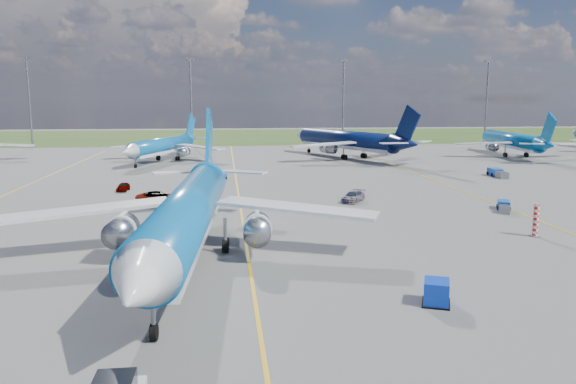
{
  "coord_description": "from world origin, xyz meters",
  "views": [
    {
      "loc": [
        -1.69,
        -38.44,
        12.25
      ],
      "look_at": [
        3.91,
        10.87,
        4.0
      ],
      "focal_mm": 35.0,
      "sensor_mm": 36.0,
      "label": 1
    }
  ],
  "objects": [
    {
      "name": "ground",
      "position": [
        0.0,
        0.0,
        0.0
      ],
      "size": [
        400.0,
        400.0,
        0.0
      ],
      "primitive_type": "plane",
      "color": "#5A5A57",
      "rests_on": "ground"
    },
    {
      "name": "grass_strip",
      "position": [
        0.0,
        150.0,
        0.0
      ],
      "size": [
        400.0,
        80.0,
        0.01
      ],
      "primitive_type": "cube",
      "color": "#2D4719",
      "rests_on": "ground"
    },
    {
      "name": "taxiway_lines",
      "position": [
        0.17,
        27.7,
        0.01
      ],
      "size": [
        60.25,
        160.0,
        0.02
      ],
      "color": "gold",
      "rests_on": "ground"
    },
    {
      "name": "floodlight_masts",
      "position": [
        10.0,
        110.0,
        12.56
      ],
      "size": [
        202.2,
        0.5,
        22.7
      ],
      "color": "slate",
      "rests_on": "ground"
    },
    {
      "name": "warning_post",
      "position": [
        26.0,
        8.0,
        1.5
      ],
      "size": [
        0.5,
        0.5,
        3.0
      ],
      "primitive_type": "cylinder",
      "color": "red",
      "rests_on": "ground"
    },
    {
      "name": "bg_jet_nnw",
      "position": [
        -13.85,
        74.42,
        0.0
      ],
      "size": [
        35.55,
        40.52,
        8.88
      ],
      "primitive_type": null,
      "rotation": [
        0.0,
        0.0,
        -0.34
      ],
      "color": "#0B63A5",
      "rests_on": "ground"
    },
    {
      "name": "bg_jet_n",
      "position": [
        23.69,
        77.06,
        0.0
      ],
      "size": [
        46.48,
        51.1,
        10.87
      ],
      "primitive_type": null,
      "rotation": [
        0.0,
        0.0,
        3.59
      ],
      "color": "#071442",
      "rests_on": "ground"
    },
    {
      "name": "bg_jet_ne",
      "position": [
        60.29,
        76.98,
        0.0
      ],
      "size": [
        30.91,
        38.86,
        9.6
      ],
      "primitive_type": null,
      "rotation": [
        0.0,
        0.0,
        3.06
      ],
      "color": "#0B63A5",
      "rests_on": "ground"
    },
    {
      "name": "main_airliner",
      "position": [
        -4.52,
        3.25,
        0.0
      ],
      "size": [
        34.71,
        43.99,
        10.98
      ],
      "primitive_type": null,
      "rotation": [
        0.0,
        0.0,
        -0.07
      ],
      "color": "#0B63A5",
      "rests_on": "ground"
    },
    {
      "name": "uld_container",
      "position": [
        10.87,
        -7.29,
        0.73
      ],
      "size": [
        2.04,
        2.25,
        1.46
      ],
      "primitive_type": "cube",
      "rotation": [
        0.0,
        0.0,
        -0.38
      ],
      "color": "#0D35BA",
      "rests_on": "ground"
    },
    {
      "name": "service_car_a",
      "position": [
        -15.36,
        38.19,
        0.56
      ],
      "size": [
        1.54,
        3.39,
        1.13
      ],
      "primitive_type": "imported",
      "rotation": [
        0.0,
        0.0,
        -0.06
      ],
      "color": "#999999",
      "rests_on": "ground"
    },
    {
      "name": "service_car_b",
      "position": [
        -9.52,
        28.05,
        0.74
      ],
      "size": [
        5.51,
        2.87,
        1.48
      ],
      "primitive_type": "imported",
      "rotation": [
        0.0,
        0.0,
        1.65
      ],
      "color": "#999999",
      "rests_on": "ground"
    },
    {
      "name": "service_car_c",
      "position": [
        13.65,
        26.84,
        0.63
      ],
      "size": [
        3.89,
        4.56,
        1.25
      ],
      "primitive_type": "imported",
      "rotation": [
        0.0,
        0.0,
        -0.6
      ],
      "color": "#999999",
      "rests_on": "ground"
    },
    {
      "name": "baggage_tug_w",
      "position": [
        29.09,
        19.66,
        0.46
      ],
      "size": [
        2.86,
        4.43,
        0.98
      ],
      "rotation": [
        0.0,
        0.0,
        -0.43
      ],
      "color": "#1B49A6",
      "rests_on": "ground"
    },
    {
      "name": "baggage_tug_c",
      "position": [
        -2.65,
        46.27,
        0.47
      ],
      "size": [
        2.58,
        4.62,
        1.01
      ],
      "rotation": [
        0.0,
        0.0,
        -0.33
      ],
      "color": "#1A4B9E",
      "rests_on": "ground"
    },
    {
      "name": "baggage_tug_e",
      "position": [
        41.5,
        45.88,
        0.57
      ],
      "size": [
        1.88,
        5.53,
        1.22
      ],
      "rotation": [
        0.0,
        0.0,
        -0.08
      ],
      "color": "#1B46A4",
      "rests_on": "ground"
    }
  ]
}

